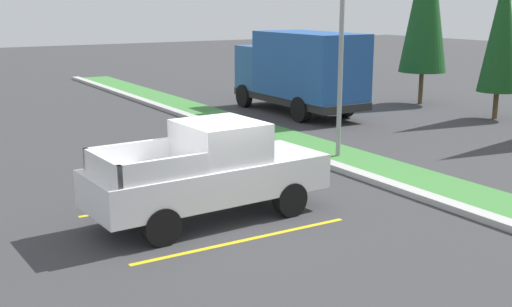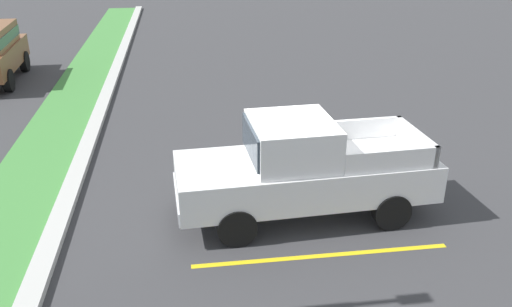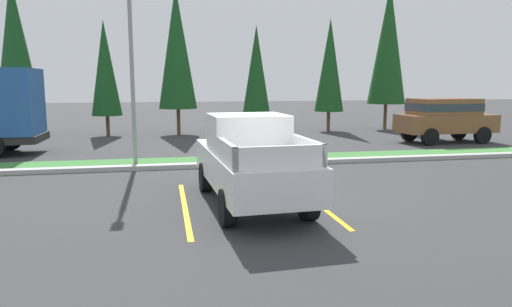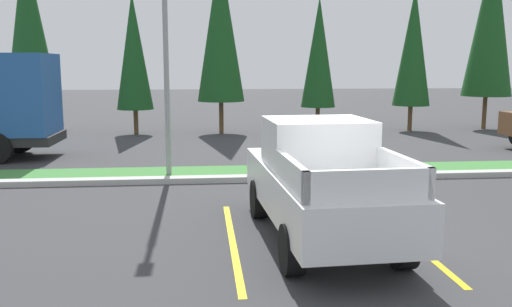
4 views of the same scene
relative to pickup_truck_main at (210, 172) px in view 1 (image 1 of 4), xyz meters
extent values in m
plane|color=#38383A|center=(0.51, -0.05, -1.04)|extent=(120.00, 120.00, 0.00)
cube|color=yellow|center=(-1.55, -0.05, -1.04)|extent=(0.12, 4.80, 0.01)
cube|color=yellow|center=(1.55, -0.05, -1.04)|extent=(0.12, 4.80, 0.01)
cube|color=#B2B2AD|center=(0.51, 4.95, -0.97)|extent=(56.00, 0.40, 0.15)
cube|color=#42843D|center=(0.51, 6.05, -1.01)|extent=(56.00, 1.80, 0.06)
cylinder|color=black|center=(-0.92, 1.45, -0.66)|extent=(0.32, 0.77, 0.76)
cylinder|color=black|center=(0.77, 1.54, -0.66)|extent=(0.32, 0.77, 0.76)
cylinder|color=black|center=(-0.77, -1.64, -0.66)|extent=(0.32, 0.77, 0.76)
cylinder|color=black|center=(0.93, -1.56, -0.66)|extent=(0.32, 0.77, 0.76)
cube|color=white|center=(0.00, -0.05, -0.16)|extent=(2.16, 5.29, 0.76)
cube|color=white|center=(-0.01, 0.25, 0.64)|extent=(1.84, 1.69, 0.84)
cube|color=#2D3842|center=(-0.05, 1.07, 0.69)|extent=(1.62, 0.14, 0.63)
cube|color=white|center=(-0.77, -1.54, 0.44)|extent=(0.20, 1.90, 0.44)
cube|color=white|center=(0.93, -1.46, 0.44)|extent=(0.20, 1.90, 0.44)
cube|color=white|center=(0.12, -2.40, 0.44)|extent=(1.80, 0.19, 0.44)
cube|color=silver|center=(-0.13, 2.50, -0.40)|extent=(1.81, 0.25, 0.28)
cylinder|color=black|center=(-12.78, 8.31, -0.54)|extent=(1.00, 0.31, 1.00)
cylinder|color=black|center=(-12.77, 10.51, -0.54)|extent=(1.00, 0.31, 1.00)
cylinder|color=black|center=(-8.38, 8.29, -0.54)|extent=(1.00, 0.31, 1.00)
cylinder|color=black|center=(-8.37, 10.49, -0.54)|extent=(1.00, 0.31, 1.00)
cube|color=#262626|center=(-10.17, 9.40, -0.39)|extent=(6.81, 2.34, 0.30)
cube|color=#285693|center=(-12.72, 9.41, 0.71)|extent=(1.61, 2.31, 1.90)
cube|color=#2D3842|center=(-13.54, 9.42, 0.96)|extent=(0.07, 2.10, 0.90)
cube|color=#235199|center=(-9.37, 9.40, 1.06)|extent=(5.01, 2.43, 2.60)
cylinder|color=gray|center=(-2.97, 5.85, 2.26)|extent=(0.14, 0.14, 6.60)
cylinder|color=brown|center=(-9.35, 15.74, -0.30)|extent=(0.20, 0.20, 1.48)
cylinder|color=brown|center=(-4.93, 15.41, -0.49)|extent=(0.20, 0.20, 1.10)
cone|color=#194C1E|center=(-4.93, 15.41, 2.57)|extent=(1.59, 1.59, 5.01)
camera|label=1|loc=(11.83, -6.08, 3.52)|focal=45.06mm
camera|label=2|loc=(-9.51, 2.31, 4.67)|focal=37.50mm
camera|label=3|loc=(-1.97, -10.51, 1.80)|focal=32.46mm
camera|label=4|loc=(-2.05, -9.28, 2.01)|focal=38.76mm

